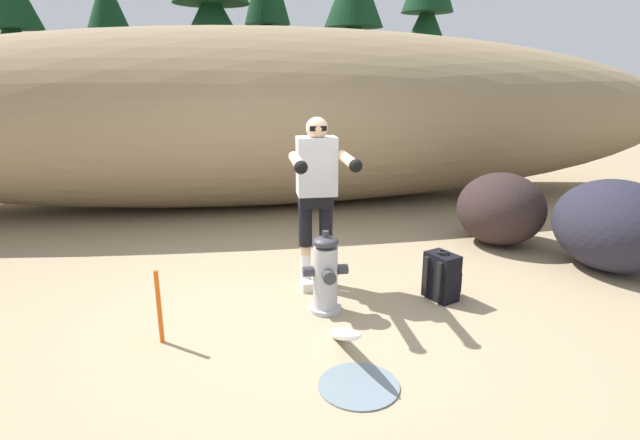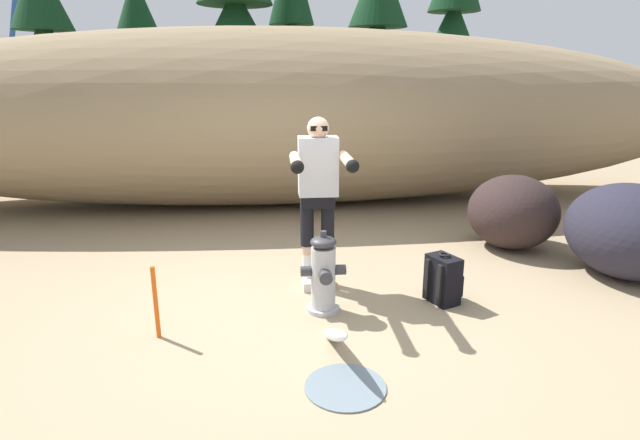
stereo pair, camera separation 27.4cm
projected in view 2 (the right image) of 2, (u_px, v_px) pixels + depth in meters
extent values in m
cube|color=#998466|center=(299.00, 304.00, 4.64)|extent=(56.00, 56.00, 0.04)
ellipsoid|color=#897556|center=(278.00, 118.00, 7.97)|extent=(14.76, 3.20, 2.72)
cylinder|color=#B2B2B7|center=(323.00, 308.00, 4.46)|extent=(0.29, 0.29, 0.04)
cylinder|color=#B2B2B7|center=(323.00, 277.00, 4.38)|extent=(0.21, 0.21, 0.55)
ellipsoid|color=#333338|center=(323.00, 242.00, 4.29)|extent=(0.22, 0.22, 0.10)
cylinder|color=#333338|center=(323.00, 234.00, 4.27)|extent=(0.06, 0.06, 0.05)
cylinder|color=#333338|center=(306.00, 271.00, 4.34)|extent=(0.09, 0.09, 0.09)
cylinder|color=#333338|center=(341.00, 270.00, 4.38)|extent=(0.09, 0.09, 0.09)
cylinder|color=#333338|center=(326.00, 277.00, 4.22)|extent=(0.11, 0.09, 0.11)
ellipsoid|color=silver|center=(334.00, 335.00, 3.81)|extent=(0.10, 1.05, 0.61)
cylinder|color=slate|center=(345.00, 387.00, 3.36)|extent=(0.55, 0.55, 0.01)
cube|color=beige|center=(328.00, 282.00, 4.96)|extent=(0.11, 0.26, 0.09)
cylinder|color=white|center=(328.00, 265.00, 4.97)|extent=(0.10, 0.10, 0.24)
cylinder|color=#DBAD89|center=(328.00, 249.00, 4.92)|extent=(0.10, 0.10, 0.09)
cylinder|color=black|center=(328.00, 224.00, 4.85)|extent=(0.13, 0.13, 0.42)
cube|color=beige|center=(308.00, 283.00, 4.94)|extent=(0.11, 0.26, 0.09)
cylinder|color=white|center=(307.00, 265.00, 4.95)|extent=(0.10, 0.10, 0.24)
cylinder|color=#DBAD89|center=(307.00, 249.00, 4.91)|extent=(0.10, 0.10, 0.09)
cylinder|color=black|center=(307.00, 225.00, 4.84)|extent=(0.13, 0.13, 0.42)
cube|color=black|center=(317.00, 198.00, 4.77)|extent=(0.33, 0.21, 0.16)
cube|color=#B7BCC6|center=(318.00, 166.00, 4.62)|extent=(0.37, 0.25, 0.54)
cube|color=black|center=(316.00, 160.00, 4.80)|extent=(0.28, 0.17, 0.40)
sphere|color=#DBAD89|center=(318.00, 128.00, 4.50)|extent=(0.20, 0.20, 0.20)
cube|color=black|center=(319.00, 128.00, 4.42)|extent=(0.15, 0.02, 0.04)
cylinder|color=#DBAD89|center=(348.00, 161.00, 4.25)|extent=(0.11, 0.58, 0.09)
sphere|color=black|center=(353.00, 166.00, 3.99)|extent=(0.11, 0.11, 0.11)
cylinder|color=#DBAD89|center=(296.00, 161.00, 4.21)|extent=(0.11, 0.58, 0.09)
sphere|color=black|center=(297.00, 167.00, 3.96)|extent=(0.11, 0.11, 0.11)
cube|color=black|center=(443.00, 279.00, 4.58)|extent=(0.30, 0.35, 0.44)
cube|color=black|center=(453.00, 283.00, 4.66)|extent=(0.13, 0.22, 0.20)
torus|color=black|center=(444.00, 255.00, 4.52)|extent=(0.10, 0.10, 0.02)
cube|color=black|center=(427.00, 279.00, 4.60)|extent=(0.05, 0.06, 0.37)
cube|color=black|center=(439.00, 285.00, 4.46)|extent=(0.05, 0.06, 0.37)
ellipsoid|color=#252330|center=(629.00, 231.00, 5.11)|extent=(1.34, 1.50, 0.97)
ellipsoid|color=#2E2220|center=(513.00, 212.00, 6.01)|extent=(1.34, 1.36, 0.88)
cylinder|color=#47331E|center=(58.00, 131.00, 12.89)|extent=(0.26, 0.26, 1.29)
cone|color=#0F3319|center=(48.00, 61.00, 12.41)|extent=(2.20, 2.20, 2.13)
cylinder|color=#47331E|center=(147.00, 123.00, 15.33)|extent=(0.25, 0.25, 1.21)
cone|color=#0F3319|center=(141.00, 65.00, 14.87)|extent=(2.08, 2.08, 2.16)
cone|color=#0F3319|center=(136.00, 6.00, 14.42)|extent=(1.35, 1.35, 1.80)
cylinder|color=#47331E|center=(240.00, 126.00, 12.93)|extent=(0.34, 0.34, 1.51)
cone|color=#0F3319|center=(237.00, 42.00, 12.37)|extent=(2.82, 2.82, 2.57)
cylinder|color=#47331E|center=(293.00, 129.00, 14.46)|extent=(0.23, 0.23, 1.07)
cone|color=#0F3319|center=(292.00, 60.00, 13.94)|extent=(1.90, 1.90, 2.71)
cylinder|color=#47331E|center=(375.00, 124.00, 14.89)|extent=(0.31, 0.31, 1.25)
cone|color=#0F3319|center=(377.00, 58.00, 14.38)|extent=(2.57, 2.57, 2.47)
cylinder|color=#47331E|center=(447.00, 114.00, 16.27)|extent=(0.30, 0.30, 1.59)
cone|color=#0F3319|center=(452.00, 43.00, 15.67)|extent=(2.48, 2.48, 2.76)
cylinder|color=#285193|center=(50.00, 54.00, 19.28)|extent=(1.12, 1.12, 5.61)
cylinder|color=#285193|center=(11.00, 50.00, 16.22)|extent=(1.12, 1.12, 5.61)
cylinder|color=#E55914|center=(156.00, 302.00, 3.93)|extent=(0.04, 0.04, 0.60)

